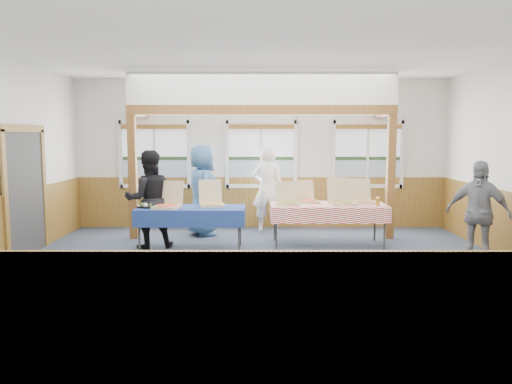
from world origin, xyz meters
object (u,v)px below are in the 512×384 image
(woman_white, at_px, (268,189))
(man_blue, at_px, (202,190))
(woman_black, at_px, (149,199))
(table_right, at_px, (328,207))
(person_grey, at_px, (478,213))
(table_left, at_px, (191,210))

(woman_white, bearing_deg, man_blue, 16.73)
(woman_white, relative_size, woman_black, 1.03)
(table_right, relative_size, woman_white, 1.21)
(woman_white, distance_m, person_grey, 4.12)
(woman_white, relative_size, man_blue, 0.98)
(woman_white, distance_m, man_blue, 1.36)
(table_left, relative_size, woman_black, 1.16)
(table_left, distance_m, woman_black, 0.81)
(man_blue, bearing_deg, woman_white, -94.91)
(woman_white, distance_m, woman_black, 2.58)
(man_blue, distance_m, person_grey, 5.08)
(table_right, height_order, woman_black, woman_black)
(table_left, xyz_separation_m, woman_white, (1.37, 1.59, 0.20))
(table_right, bearing_deg, table_left, -164.79)
(table_right, relative_size, woman_black, 1.25)
(woman_black, height_order, man_blue, man_blue)
(table_right, xyz_separation_m, person_grey, (2.11, -1.43, 0.11))
(man_blue, height_order, person_grey, man_blue)
(table_right, bearing_deg, man_blue, 165.19)
(woman_white, height_order, person_grey, woman_white)
(table_right, bearing_deg, person_grey, -28.20)
(person_grey, bearing_deg, woman_black, -154.53)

